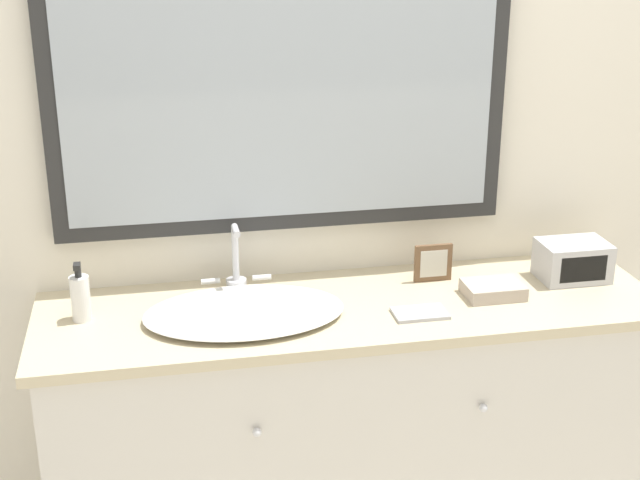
% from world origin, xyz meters
% --- Properties ---
extents(wall_back, '(8.00, 0.18, 2.55)m').
position_xyz_m(wall_back, '(-0.01, 0.57, 1.28)').
color(wall_back, silver).
rests_on(wall_back, ground_plane).
extents(vanity_counter, '(1.76, 0.52, 0.90)m').
position_xyz_m(vanity_counter, '(0.00, 0.28, 0.45)').
color(vanity_counter, beige).
rests_on(vanity_counter, ground_plane).
extents(sink_basin, '(0.55, 0.41, 0.20)m').
position_xyz_m(sink_basin, '(-0.31, 0.26, 0.92)').
color(sink_basin, white).
rests_on(sink_basin, vanity_counter).
extents(soap_bottle, '(0.05, 0.05, 0.17)m').
position_xyz_m(soap_bottle, '(-0.74, 0.33, 0.97)').
color(soap_bottle, white).
rests_on(soap_bottle, vanity_counter).
extents(appliance_box, '(0.20, 0.14, 0.12)m').
position_xyz_m(appliance_box, '(0.69, 0.34, 0.96)').
color(appliance_box, '#BCBCC1').
rests_on(appliance_box, vanity_counter).
extents(picture_frame, '(0.11, 0.01, 0.11)m').
position_xyz_m(picture_frame, '(0.27, 0.40, 0.96)').
color(picture_frame, brown).
rests_on(picture_frame, vanity_counter).
extents(hand_towel_near_sink, '(0.17, 0.12, 0.04)m').
position_xyz_m(hand_towel_near_sink, '(0.41, 0.26, 0.92)').
color(hand_towel_near_sink, '#B7A899').
rests_on(hand_towel_near_sink, vanity_counter).
extents(metal_tray, '(0.15, 0.09, 0.01)m').
position_xyz_m(metal_tray, '(0.17, 0.18, 0.90)').
color(metal_tray, '#ADADB2').
rests_on(metal_tray, vanity_counter).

